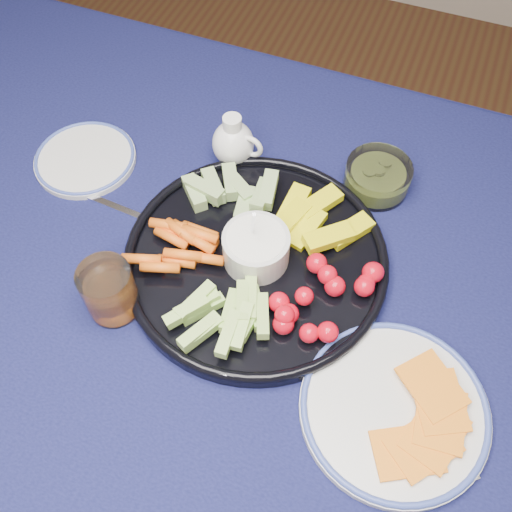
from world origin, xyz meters
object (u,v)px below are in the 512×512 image
at_px(creamer_pitcher, 234,143).
at_px(juice_tumbler, 110,293).
at_px(pickle_bowl, 377,178).
at_px(crudite_platter, 255,255).
at_px(dining_table, 248,319).
at_px(cheese_plate, 395,408).
at_px(side_plate_extra, 85,158).

distance_m(creamer_pitcher, juice_tumbler, 0.34).
bearing_deg(pickle_bowl, crudite_platter, -121.48).
xyz_separation_m(crudite_platter, pickle_bowl, (0.13, 0.22, -0.00)).
relative_size(dining_table, crudite_platter, 4.12).
height_order(dining_table, juice_tumbler, juice_tumbler).
distance_m(pickle_bowl, juice_tumbler, 0.47).
bearing_deg(cheese_plate, pickle_bowl, 108.55).
distance_m(pickle_bowl, side_plate_extra, 0.51).
distance_m(dining_table, creamer_pitcher, 0.30).
height_order(dining_table, cheese_plate, cheese_plate).
relative_size(dining_table, pickle_bowl, 15.21).
bearing_deg(juice_tumbler, side_plate_extra, 129.11).
bearing_deg(dining_table, pickle_bowl, 65.14).
bearing_deg(cheese_plate, juice_tumbler, 179.41).
distance_m(creamer_pitcher, cheese_plate, 0.50).
relative_size(cheese_plate, juice_tumbler, 2.77).
bearing_deg(juice_tumbler, dining_table, 28.48).
xyz_separation_m(pickle_bowl, juice_tumbler, (-0.30, -0.36, 0.02)).
bearing_deg(creamer_pitcher, pickle_bowl, 7.53).
distance_m(creamer_pitcher, side_plate_extra, 0.26).
distance_m(creamer_pitcher, pickle_bowl, 0.25).
relative_size(pickle_bowl, juice_tumbler, 1.21).
bearing_deg(juice_tumbler, cheese_plate, -0.59).
xyz_separation_m(dining_table, juice_tumbler, (-0.17, -0.09, 0.13)).
height_order(pickle_bowl, side_plate_extra, pickle_bowl).
bearing_deg(crudite_platter, pickle_bowl, 58.52).
bearing_deg(crudite_platter, creamer_pitcher, 121.28).
bearing_deg(side_plate_extra, cheese_plate, -21.30).
bearing_deg(crudite_platter, dining_table, -81.75).
bearing_deg(pickle_bowl, cheese_plate, -71.45).
distance_m(dining_table, crudite_platter, 0.12).
distance_m(pickle_bowl, cheese_plate, 0.39).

